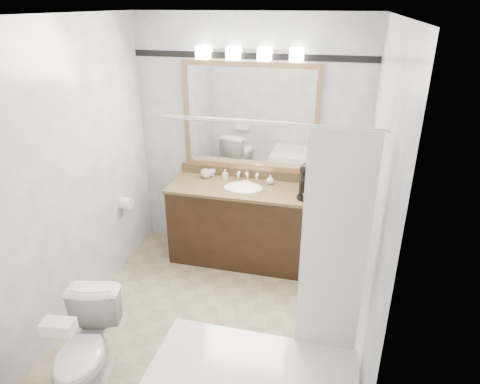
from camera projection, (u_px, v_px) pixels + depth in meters
name	position (u px, v px, depth m)	size (l,w,h in m)	color
room	(212.00, 190.00, 3.28)	(2.42, 2.62, 2.52)	tan
vanity	(243.00, 223.00, 4.51)	(1.53, 0.58, 0.97)	black
mirror	(250.00, 118.00, 4.32)	(1.40, 0.04, 1.10)	#A5754A
vanity_light_bar	(249.00, 53.00, 4.01)	(1.02, 0.14, 0.12)	silver
accent_stripe	(250.00, 56.00, 4.08)	(2.40, 0.01, 0.06)	black
tp_roll	(126.00, 203.00, 4.35)	(0.12, 0.12, 0.11)	white
toilet	(86.00, 351.00, 2.98)	(0.39, 0.68, 0.69)	white
tissue_box	(58.00, 327.00, 2.65)	(0.20, 0.11, 0.08)	white
coffee_maker	(307.00, 179.00, 4.07)	(0.18, 0.23, 0.34)	black
cup_left	(206.00, 174.00, 4.56)	(0.11, 0.11, 0.09)	white
cup_right	(212.00, 173.00, 4.61)	(0.07, 0.07, 0.07)	white
soap_bottle_a	(225.00, 175.00, 4.50)	(0.05, 0.05, 0.11)	white
soap_bottle_b	(270.00, 180.00, 4.41)	(0.07, 0.07, 0.10)	white
soap_bar	(246.00, 182.00, 4.45)	(0.07, 0.04, 0.02)	beige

